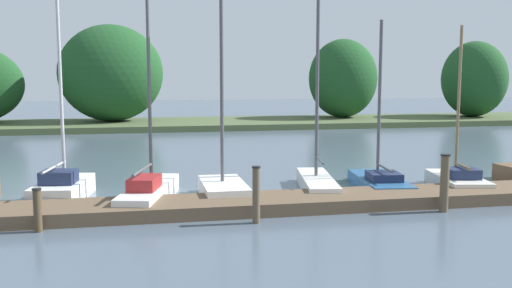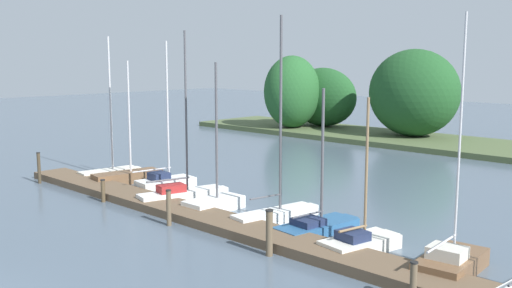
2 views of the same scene
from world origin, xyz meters
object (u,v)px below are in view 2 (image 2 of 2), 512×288
(sailboat_1, at_px, (129,176))
(mooring_piling_4, at_px, (413,282))
(sailboat_4, at_px, (216,202))
(mooring_piling_1, at_px, (103,191))
(sailboat_7, at_px, (362,241))
(sailboat_8, at_px, (452,260))
(sailboat_3, at_px, (184,193))
(sailboat_5, at_px, (278,211))
(sailboat_6, at_px, (318,224))
(sailboat_2, at_px, (167,181))
(sailboat_0, at_px, (111,170))
(mooring_piling_3, at_px, (269,233))
(mooring_piling_2, at_px, (169,208))
(mooring_piling_0, at_px, (39,168))

(sailboat_1, bearing_deg, mooring_piling_4, -90.87)
(sailboat_4, distance_m, mooring_piling_1, 5.38)
(sailboat_7, relative_size, sailboat_8, 0.67)
(sailboat_4, height_order, sailboat_7, sailboat_4)
(sailboat_3, xyz_separation_m, sailboat_5, (5.17, 0.63, 0.02))
(mooring_piling_4, bearing_deg, sailboat_1, 169.67)
(sailboat_6, bearing_deg, mooring_piling_4, -112.70)
(sailboat_2, height_order, mooring_piling_1, sailboat_2)
(sailboat_7, bearing_deg, sailboat_0, 97.78)
(sailboat_0, bearing_deg, sailboat_6, -84.15)
(sailboat_0, height_order, sailboat_6, sailboat_0)
(mooring_piling_3, bearing_deg, sailboat_6, 98.14)
(sailboat_2, xyz_separation_m, sailboat_3, (2.48, -0.94, -0.01))
(mooring_piling_2, bearing_deg, sailboat_8, 16.06)
(sailboat_1, height_order, sailboat_7, sailboat_1)
(mooring_piling_0, height_order, mooring_piling_1, mooring_piling_0)
(sailboat_2, relative_size, mooring_piling_3, 4.66)
(mooring_piling_0, bearing_deg, sailboat_7, 8.34)
(sailboat_4, relative_size, sailboat_5, 0.78)
(sailboat_4, xyz_separation_m, mooring_piling_4, (10.83, -2.75, 0.20))
(sailboat_5, xyz_separation_m, mooring_piling_1, (-7.76, -3.17, 0.09))
(sailboat_2, distance_m, mooring_piling_1, 3.49)
(sailboat_1, bearing_deg, mooring_piling_1, -130.43)
(sailboat_8, xyz_separation_m, mooring_piling_2, (-10.13, -2.92, 0.34))
(sailboat_3, bearing_deg, sailboat_4, -74.21)
(sailboat_0, height_order, sailboat_3, sailboat_3)
(sailboat_1, relative_size, sailboat_3, 0.83)
(sailboat_5, relative_size, sailboat_6, 1.51)
(sailboat_2, height_order, sailboat_3, sailboat_3)
(sailboat_5, distance_m, sailboat_7, 4.49)
(mooring_piling_4, bearing_deg, sailboat_3, 168.26)
(mooring_piling_1, height_order, mooring_piling_2, mooring_piling_2)
(sailboat_0, relative_size, mooring_piling_4, 6.67)
(mooring_piling_0, bearing_deg, mooring_piling_3, 0.40)
(mooring_piling_1, xyz_separation_m, mooring_piling_2, (5.14, -0.24, 0.20))
(mooring_piling_3, bearing_deg, mooring_piling_4, -0.69)
(sailboat_3, relative_size, mooring_piling_0, 4.67)
(sailboat_1, distance_m, sailboat_3, 5.31)
(sailboat_8, bearing_deg, mooring_piling_3, 114.14)
(mooring_piling_0, bearing_deg, mooring_piling_1, 1.92)
(sailboat_2, height_order, sailboat_7, sailboat_2)
(sailboat_1, distance_m, mooring_piling_4, 18.51)
(sailboat_5, bearing_deg, mooring_piling_3, -132.46)
(sailboat_1, xyz_separation_m, mooring_piling_0, (-3.16, -3.37, 0.45))
(mooring_piling_2, height_order, mooring_piling_4, mooring_piling_2)
(sailboat_5, distance_m, mooring_piling_3, 4.14)
(sailboat_1, relative_size, mooring_piling_2, 4.44)
(sailboat_0, distance_m, sailboat_6, 14.39)
(sailboat_4, relative_size, mooring_piling_4, 5.52)
(mooring_piling_0, height_order, mooring_piling_4, mooring_piling_0)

